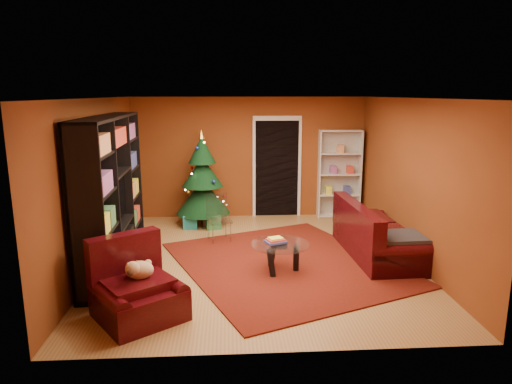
{
  "coord_description": "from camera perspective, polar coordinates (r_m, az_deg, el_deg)",
  "views": [
    {
      "loc": [
        -0.46,
        -7.06,
        2.68
      ],
      "look_at": [
        0.0,
        0.4,
        1.05
      ],
      "focal_mm": 32.0,
      "sensor_mm": 36.0,
      "label": 1
    }
  ],
  "objects": [
    {
      "name": "media_unit",
      "position": [
        7.41,
        -17.63,
        -0.04
      ],
      "size": [
        0.57,
        3.07,
        2.34
      ],
      "primitive_type": null,
      "rotation": [
        0.0,
        0.0,
        0.03
      ],
      "color": "black",
      "rests_on": "floor"
    },
    {
      "name": "doorway",
      "position": [
        9.98,
        2.62,
        2.89
      ],
      "size": [
        1.06,
        0.6,
        2.16
      ],
      "primitive_type": null,
      "color": "black",
      "rests_on": "floor"
    },
    {
      "name": "gift_box_green",
      "position": [
        9.23,
        -5.42,
        -3.7
      ],
      "size": [
        0.35,
        0.35,
        0.29
      ],
      "primitive_type": "cube",
      "rotation": [
        0.0,
        0.0,
        0.25
      ],
      "color": "#27743D",
      "rests_on": "floor"
    },
    {
      "name": "armchair",
      "position": [
        5.76,
        -14.48,
        -11.46
      ],
      "size": [
        1.41,
        1.41,
        0.79
      ],
      "primitive_type": null,
      "rotation": [
        0.0,
        0.0,
        0.62
      ],
      "color": "black",
      "rests_on": "rug"
    },
    {
      "name": "christmas_tree",
      "position": [
        9.38,
        -6.71,
        1.62
      ],
      "size": [
        1.23,
        1.23,
        1.97
      ],
      "primitive_type": null,
      "rotation": [
        0.0,
        0.0,
        0.12
      ],
      "color": "black",
      "rests_on": "floor"
    },
    {
      "name": "coffee_table",
      "position": [
        7.0,
        3.01,
        -8.14
      ],
      "size": [
        1.16,
        1.16,
        0.56
      ],
      "primitive_type": null,
      "rotation": [
        0.0,
        0.0,
        0.37
      ],
      "color": "gray",
      "rests_on": "rug"
    },
    {
      "name": "rug",
      "position": [
        7.39,
        3.69,
        -8.89
      ],
      "size": [
        4.19,
        4.47,
        0.02
      ],
      "primitive_type": "cube",
      "rotation": [
        0.0,
        0.0,
        0.39
      ],
      "color": "#5E180E",
      "rests_on": "floor"
    },
    {
      "name": "white_bookshelf",
      "position": [
        10.07,
        10.37,
        2.22
      ],
      "size": [
        0.92,
        0.37,
        1.96
      ],
      "primitive_type": null,
      "rotation": [
        0.0,
        0.0,
        -0.05
      ],
      "color": "white",
      "rests_on": "floor"
    },
    {
      "name": "acrylic_chair",
      "position": [
        8.36,
        -4.61,
        -3.62
      ],
      "size": [
        0.5,
        0.53,
        0.79
      ],
      "primitive_type": null,
      "rotation": [
        0.0,
        0.0,
        0.27
      ],
      "color": "#66605B",
      "rests_on": "rug"
    },
    {
      "name": "ceiling",
      "position": [
        7.07,
        0.2,
        11.86
      ],
      "size": [
        5.0,
        5.5,
        0.05
      ],
      "primitive_type": "cube",
      "color": "silver",
      "rests_on": "wall_back"
    },
    {
      "name": "gift_box_red",
      "position": [
        9.45,
        -6.02,
        -3.61
      ],
      "size": [
        0.21,
        0.21,
        0.2
      ],
      "primitive_type": "cube",
      "rotation": [
        0.0,
        0.0,
        0.05
      ],
      "color": "#AB222D",
      "rests_on": "floor"
    },
    {
      "name": "dog",
      "position": [
        5.75,
        -14.34,
        -9.42
      ],
      "size": [
        0.5,
        0.48,
        0.26
      ],
      "primitive_type": null,
      "rotation": [
        0.0,
        0.0,
        0.62
      ],
      "color": "beige",
      "rests_on": "armchair"
    },
    {
      "name": "wall_right",
      "position": [
        7.79,
        19.08,
        1.42
      ],
      "size": [
        0.05,
        5.5,
        2.6
      ],
      "primitive_type": "cube",
      "color": "brown",
      "rests_on": "ground"
    },
    {
      "name": "wall_left",
      "position": [
        7.48,
        -19.49,
        0.97
      ],
      "size": [
        0.05,
        5.5,
        2.6
      ],
      "primitive_type": "cube",
      "color": "brown",
      "rests_on": "ground"
    },
    {
      "name": "gift_box_teal",
      "position": [
        9.33,
        -8.23,
        -3.64
      ],
      "size": [
        0.29,
        0.29,
        0.28
      ],
      "primitive_type": "cube",
      "rotation": [
        0.0,
        0.0,
        0.04
      ],
      "color": "teal",
      "rests_on": "floor"
    },
    {
      "name": "wall_back",
      "position": [
        9.94,
        -0.85,
        4.32
      ],
      "size": [
        5.0,
        0.05,
        2.6
      ],
      "primitive_type": "cube",
      "color": "brown",
      "rests_on": "ground"
    },
    {
      "name": "floor",
      "position": [
        7.57,
        0.19,
        -8.62
      ],
      "size": [
        5.0,
        5.5,
        0.05
      ],
      "primitive_type": "cube",
      "color": "olive",
      "rests_on": "ground"
    },
    {
      "name": "sofa",
      "position": [
        7.88,
        15.03,
        -4.54
      ],
      "size": [
        1.04,
        2.15,
        0.91
      ],
      "primitive_type": null,
      "rotation": [
        0.0,
        0.0,
        1.61
      ],
      "color": "black",
      "rests_on": "rug"
    }
  ]
}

